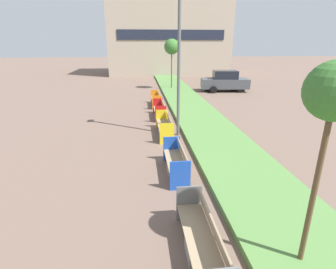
{
  "coord_description": "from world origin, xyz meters",
  "views": [
    {
      "loc": [
        -0.2,
        2.9,
        4.17
      ],
      "look_at": [
        0.9,
        13.05,
        0.6
      ],
      "focal_mm": 28.0,
      "sensor_mm": 36.0,
      "label": 1
    }
  ],
  "objects": [
    {
      "name": "planter_grass_strip",
      "position": [
        3.2,
        12.0,
        0.09
      ],
      "size": [
        2.8,
        120.0,
        0.18
      ],
      "color": "#568442",
      "rests_on": "ground"
    },
    {
      "name": "building_backdrop",
      "position": [
        4.0,
        42.21,
        4.69
      ],
      "size": [
        16.11,
        9.04,
        9.38
      ],
      "color": "tan",
      "rests_on": "ground"
    },
    {
      "name": "bench_grey_frame",
      "position": [
        0.94,
        7.08,
        0.38
      ],
      "size": [
        0.65,
        2.47,
        0.94
      ],
      "color": "gray",
      "rests_on": "ground"
    },
    {
      "name": "bench_blue_frame",
      "position": [
        0.94,
        10.76,
        0.37
      ],
      "size": [
        0.65,
        2.15,
        0.94
      ],
      "color": "gray",
      "rests_on": "ground"
    },
    {
      "name": "bench_yellow_frame",
      "position": [
        0.94,
        14.72,
        0.38
      ],
      "size": [
        0.65,
        2.45,
        0.94
      ],
      "color": "gray",
      "rests_on": "ground"
    },
    {
      "name": "bench_red_frame",
      "position": [
        0.94,
        17.86,
        0.37
      ],
      "size": [
        0.65,
        2.13,
        0.94
      ],
      "color": "gray",
      "rests_on": "ground"
    },
    {
      "name": "bench_orange_frame",
      "position": [
        0.94,
        20.9,
        0.37
      ],
      "size": [
        0.65,
        2.21,
        0.94
      ],
      "color": "gray",
      "rests_on": "ground"
    },
    {
      "name": "street_lamp_post",
      "position": [
        1.55,
        14.63,
        3.82
      ],
      "size": [
        0.24,
        0.44,
        6.88
      ],
      "color": "#56595B",
      "rests_on": "ground"
    },
    {
      "name": "sapling_tree_near",
      "position": [
        2.82,
        6.65,
        3.41
      ],
      "size": [
        0.96,
        0.96,
        3.95
      ],
      "color": "brown",
      "rests_on": "ground"
    },
    {
      "name": "sapling_tree_far",
      "position": [
        2.82,
        27.71,
        3.84
      ],
      "size": [
        1.38,
        1.38,
        4.56
      ],
      "color": "brown",
      "rests_on": "ground"
    },
    {
      "name": "parked_car_distant",
      "position": [
        7.5,
        26.19,
        0.91
      ],
      "size": [
        4.39,
        2.28,
        1.86
      ],
      "rotation": [
        0.0,
        0.0,
        -0.13
      ],
      "color": "#474C51",
      "rests_on": "ground"
    }
  ]
}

